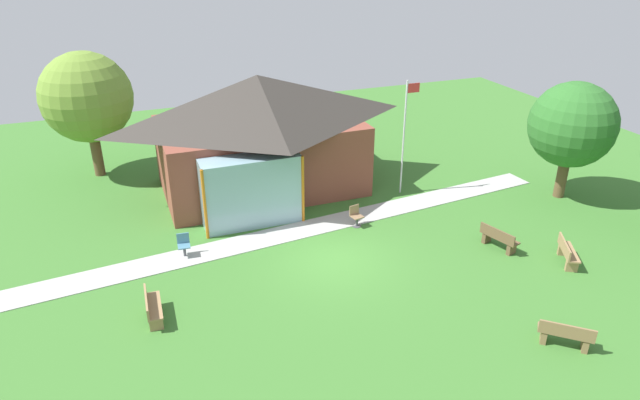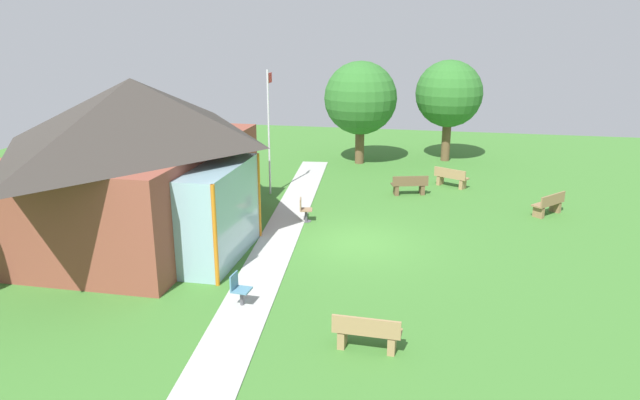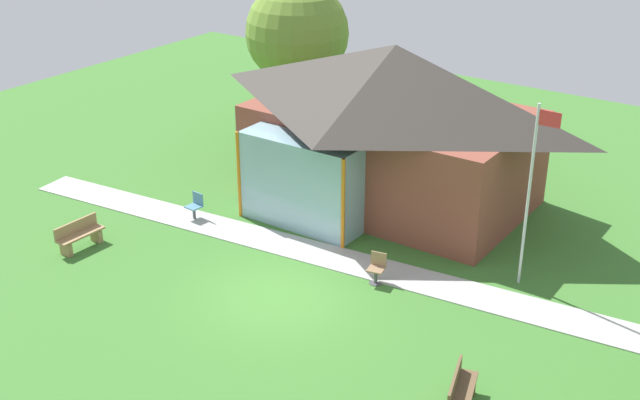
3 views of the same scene
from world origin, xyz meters
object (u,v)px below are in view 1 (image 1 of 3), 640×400
bench_lawn_far_right (567,253)px  tree_east_hedge (572,125)px  pavilion (259,132)px  bench_mid_left (152,308)px  bench_front_right (565,335)px  patio_chair_west (184,246)px  flagpole (405,133)px  patio_chair_lawn_spare (356,216)px  tree_behind_pavilion_left (87,98)px  bench_mid_right (499,239)px

bench_lawn_far_right → tree_east_hedge: bearing=169.3°
pavilion → bench_mid_left: size_ratio=6.41×
bench_front_right → pavilion: bearing=151.8°
bench_lawn_far_right → tree_east_hedge: size_ratio=0.30×
pavilion → bench_front_right: 14.76m
bench_lawn_far_right → patio_chair_west: 13.77m
bench_mid_left → tree_east_hedge: (17.93, 2.61, 2.92)m
flagpole → bench_front_right: size_ratio=3.63×
bench_front_right → tree_east_hedge: (7.14, 8.11, 2.92)m
patio_chair_lawn_spare → tree_east_hedge: size_ratio=0.17×
pavilion → bench_mid_left: bearing=-125.0°
flagpole → tree_behind_pavilion_left: size_ratio=0.86×
bench_mid_left → bench_lawn_far_right: same height
pavilion → bench_lawn_far_right: (8.44, -10.12, -2.33)m
bench_mid_right → tree_behind_pavilion_left: size_ratio=0.26×
patio_chair_west → patio_chair_lawn_spare: (6.80, -0.12, 0.00)m
bench_mid_right → bench_lawn_far_right: same height
flagpole → bench_mid_right: flagpole is taller
pavilion → flagpole: (5.82, -2.64, 0.12)m
flagpole → patio_chair_west: size_ratio=5.98×
flagpole → tree_east_hedge: size_ratio=1.00×
tree_behind_pavilion_left → bench_front_right: bearing=-56.4°
bench_mid_left → flagpole: bearing=117.6°
bench_front_right → patio_chair_lawn_spare: patio_chair_lawn_spare is taller
bench_front_right → patio_chair_lawn_spare: size_ratio=1.65×
bench_front_right → patio_chair_west: size_ratio=1.65×
pavilion → flagpole: pavilion is taller
patio_chair_west → tree_behind_pavilion_left: bearing=-69.3°
patio_chair_west → flagpole: bearing=-163.9°
bench_mid_left → tree_east_hedge: size_ratio=0.29×
flagpole → patio_chair_lawn_spare: flagpole is taller
bench_mid_right → patio_chair_lawn_spare: bearing=-146.3°
bench_mid_left → bench_front_right: bearing=65.0°
bench_front_right → patio_chair_lawn_spare: 9.15m
bench_mid_right → patio_chair_lawn_spare: size_ratio=1.82×
pavilion → flagpole: 6.39m
bench_mid_right → patio_chair_lawn_spare: 5.52m
pavilion → tree_east_hedge: bearing=-24.4°
bench_lawn_far_right → patio_chair_west: patio_chair_west is taller
bench_lawn_far_right → tree_behind_pavilion_left: tree_behind_pavilion_left is taller
pavilion → patio_chair_west: 6.77m
pavilion → bench_lawn_far_right: bearing=-50.2°
bench_mid_right → patio_chair_west: 11.63m
bench_mid_right → bench_front_right: size_ratio=1.10×
bench_mid_left → tree_east_hedge: 18.35m
bench_mid_right → bench_front_right: bearing=-34.3°
bench_front_right → patio_chair_west: patio_chair_west is taller
bench_lawn_far_right → bench_mid_left: bearing=-68.9°
bench_lawn_far_right → patio_chair_lawn_spare: patio_chair_lawn_spare is taller
flagpole → tree_behind_pavilion_left: bearing=150.9°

